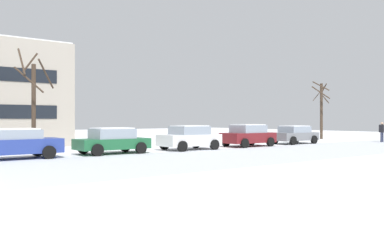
% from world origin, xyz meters
% --- Properties ---
extents(parked_car_blue, '(4.41, 2.12, 1.47)m').
position_xyz_m(parked_car_blue, '(4.41, 8.03, 0.75)').
color(parked_car_blue, '#283D93').
rests_on(parked_car_blue, ground).
extents(parked_car_green, '(3.99, 2.09, 1.45)m').
position_xyz_m(parked_car_green, '(9.56, 8.01, 0.73)').
color(parked_car_green, '#1E6038').
rests_on(parked_car_green, ground).
extents(parked_car_white, '(3.85, 2.17, 1.53)m').
position_xyz_m(parked_car_white, '(14.72, 7.82, 0.77)').
color(parked_car_white, white).
rests_on(parked_car_white, ground).
extents(parked_car_maroon, '(3.94, 2.12, 1.56)m').
position_xyz_m(parked_car_maroon, '(19.87, 7.86, 0.79)').
color(parked_car_maroon, maroon).
rests_on(parked_car_maroon, ground).
extents(parked_car_gray, '(3.99, 2.01, 1.42)m').
position_xyz_m(parked_car_gray, '(25.03, 7.96, 0.73)').
color(parked_car_gray, slate).
rests_on(parked_car_gray, ground).
extents(pedestrian_crossing, '(0.58, 0.44, 1.68)m').
position_xyz_m(pedestrian_crossing, '(32.79, 5.09, 0.97)').
color(pedestrian_crossing, '#2D334C').
rests_on(pedestrian_crossing, ground).
extents(tree_far_left, '(2.28, 1.83, 5.97)m').
position_xyz_m(tree_far_left, '(6.22, 11.24, 3.01)').
color(tree_far_left, '#423326').
rests_on(tree_far_left, ground).
extents(tree_far_mid, '(2.17, 2.17, 5.59)m').
position_xyz_m(tree_far_mid, '(33.10, 11.26, 3.01)').
color(tree_far_mid, '#423326').
rests_on(tree_far_mid, ground).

